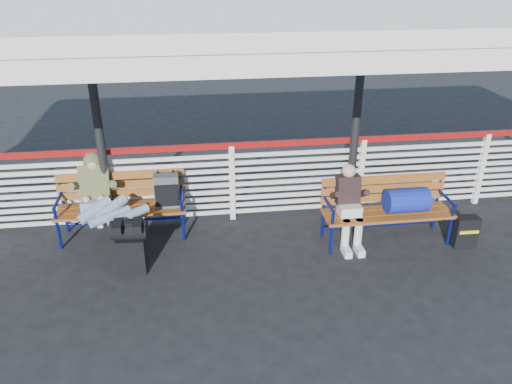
{
  "coord_description": "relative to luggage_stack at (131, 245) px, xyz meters",
  "views": [
    {
      "loc": [
        -0.56,
        -4.9,
        3.72
      ],
      "look_at": [
        0.24,
        1.0,
        0.86
      ],
      "focal_mm": 35.0,
      "sensor_mm": 36.0,
      "label": 1
    }
  ],
  "objects": [
    {
      "name": "ground",
      "position": [
        1.4,
        -0.65,
        -0.4
      ],
      "size": [
        60.0,
        60.0,
        0.0
      ],
      "primitive_type": "plane",
      "color": "black",
      "rests_on": "ground"
    },
    {
      "name": "fence",
      "position": [
        1.4,
        1.25,
        0.26
      ],
      "size": [
        12.08,
        0.08,
        1.24
      ],
      "color": "silver",
      "rests_on": "ground"
    },
    {
      "name": "canopy",
      "position": [
        1.4,
        0.22,
        2.64
      ],
      "size": [
        12.6,
        3.6,
        3.16
      ],
      "color": "silver",
      "rests_on": "ground"
    },
    {
      "name": "luggage_stack",
      "position": [
        0.0,
        0.0,
        0.0
      ],
      "size": [
        0.46,
        0.28,
        0.74
      ],
      "rotation": [
        0.0,
        0.0,
        -0.08
      ],
      "color": "black",
      "rests_on": "ground"
    },
    {
      "name": "bench_left",
      "position": [
        0.02,
        0.97,
        0.2
      ],
      "size": [
        1.8,
        0.56,
        0.95
      ],
      "color": "brown",
      "rests_on": "ground"
    },
    {
      "name": "bench_right",
      "position": [
        3.61,
        0.32,
        0.19
      ],
      "size": [
        1.8,
        0.56,
        0.92
      ],
      "color": "brown",
      "rests_on": "ground"
    },
    {
      "name": "traveler_man",
      "position": [
        -0.35,
        0.64,
        0.27
      ],
      "size": [
        0.94,
        1.54,
        0.77
      ],
      "color": "#8292AF",
      "rests_on": "ground"
    },
    {
      "name": "companion_person",
      "position": [
        2.94,
        0.31,
        0.19
      ],
      "size": [
        0.32,
        0.66,
        1.15
      ],
      "color": "beige",
      "rests_on": "ground"
    },
    {
      "name": "suitcase_side",
      "position": [
        4.54,
        0.02,
        -0.17
      ],
      "size": [
        0.33,
        0.21,
        0.45
      ],
      "rotation": [
        0.0,
        0.0,
        -0.02
      ],
      "color": "black",
      "rests_on": "ground"
    }
  ]
}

